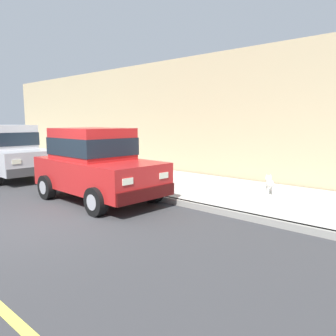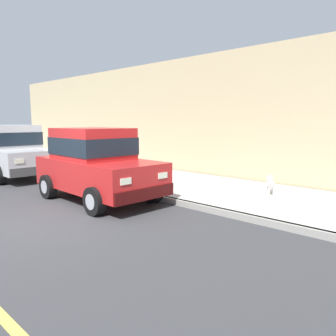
% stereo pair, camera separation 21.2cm
% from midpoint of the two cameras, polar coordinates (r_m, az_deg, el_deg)
% --- Properties ---
extents(ground_plane, '(80.00, 80.00, 0.00)m').
position_cam_midpoint_polar(ground_plane, '(7.29, -22.40, -8.87)').
color(ground_plane, '#38383A').
extents(curb, '(0.16, 64.00, 0.14)m').
position_cam_midpoint_polar(curb, '(9.00, -3.52, -4.63)').
color(curb, gray).
rests_on(curb, ground).
extents(sidewalk, '(3.60, 64.00, 0.14)m').
position_cam_midpoint_polar(sidewalk, '(10.29, 3.81, -3.02)').
color(sidewalk, '#B7B5AD').
rests_on(sidewalk, ground).
extents(car_red_hatchback, '(2.06, 3.86, 1.88)m').
position_cam_midpoint_polar(car_red_hatchback, '(8.74, -11.69, 0.86)').
color(car_red_hatchback, red).
rests_on(car_red_hatchback, ground).
extents(car_silver_sedan, '(2.13, 4.65, 1.92)m').
position_cam_midpoint_polar(car_silver_sedan, '(13.52, -25.29, 2.80)').
color(car_silver_sedan, '#BCBCC1').
rests_on(car_silver_sedan, ground).
extents(dog_white, '(0.66, 0.48, 0.49)m').
position_cam_midpoint_polar(dog_white, '(9.13, 18.05, -2.53)').
color(dog_white, white).
rests_on(dog_white, sidewalk).
extents(building_facade, '(0.50, 20.00, 4.40)m').
position_cam_midpoint_polar(building_facade, '(14.92, -5.20, 8.64)').
color(building_facade, tan).
rests_on(building_facade, ground).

